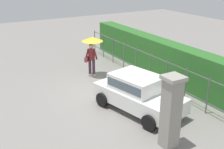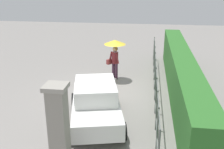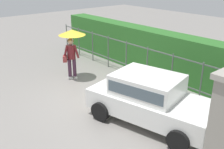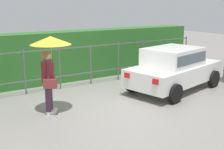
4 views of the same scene
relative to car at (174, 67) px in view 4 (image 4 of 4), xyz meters
name	(u,v)px [view 4 (image 4 of 4)]	position (x,y,z in m)	size (l,w,h in m)	color
ground_plane	(121,103)	(-2.36, -0.26, -0.80)	(40.00, 40.00, 0.00)	gray
car	(174,67)	(0.00, 0.00, 0.00)	(3.98, 2.52, 1.48)	white
pedestrian	(50,55)	(-4.38, 0.14, 0.81)	(1.08, 1.08, 2.10)	#47283D
fence_section	(76,64)	(-2.69, 2.17, 0.02)	(11.01, 0.05, 1.50)	#59605B
hedge_row	(63,56)	(-2.69, 3.27, 0.15)	(11.96, 0.90, 1.90)	#2D6B28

